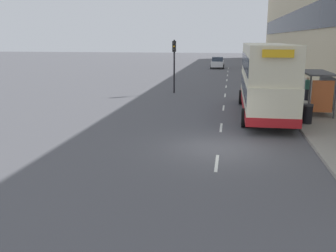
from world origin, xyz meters
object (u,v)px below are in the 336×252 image
Objects in this scene: pedestrian_1 at (307,88)px; traffic_light_far_kerb at (174,57)px; litter_bin at (307,114)px; bus_shelter at (320,85)px; pedestrian_at_shelter at (329,94)px; car_0 at (217,63)px; double_decker_bus_near at (265,78)px.

traffic_light_far_kerb reaches higher than pedestrian_1.
litter_bin is at bearing -51.50° from traffic_light_far_kerb.
bus_shelter is 2.07m from pedestrian_at_shelter.
traffic_light_far_kerb reaches higher than pedestrian_at_shelter.
traffic_light_far_kerb is at bearing 84.66° from car_0.
traffic_light_far_kerb is (-11.18, 6.41, 1.98)m from pedestrian_at_shelter.
double_decker_bus_near is 2.50× the size of traffic_light_far_kerb.
car_0 is at bearing 84.66° from traffic_light_far_kerb.
traffic_light_far_kerb is at bearing 141.72° from bus_shelter.
double_decker_bus_near is 6.52× the size of pedestrian_1.
pedestrian_1 is (7.74, -31.68, 0.15)m from car_0.
pedestrian_1 is (0.24, 4.90, -0.85)m from bus_shelter.
car_0 is 40.30m from litter_bin.
pedestrian_at_shelter is at bearing 26.68° from double_decker_bus_near.
bus_shelter is 4.98m from pedestrian_1.
pedestrian_at_shelter is (4.30, 2.16, -1.22)m from double_decker_bus_near.
double_decker_bus_near is 6.21× the size of pedestrian_at_shelter.
bus_shelter is 37.35m from car_0.
pedestrian_1 is at bearing 103.73° from car_0.
traffic_light_far_kerb reaches higher than bus_shelter.
double_decker_bus_near is 3.76m from litter_bin.
pedestrian_at_shelter is at bearing 65.30° from litter_bin.
double_decker_bus_near is at bearing -153.32° from pedestrian_at_shelter.
pedestrian_1 is at bearing 103.18° from pedestrian_at_shelter.
traffic_light_far_kerb is (-10.41, 3.13, 2.03)m from pedestrian_1.
pedestrian_1 is at bearing 57.00° from double_decker_bus_near.
litter_bin is at bearing -100.18° from pedestrian_1.
litter_bin is (2.08, -2.68, -1.62)m from double_decker_bus_near.
car_0 is (-7.51, 36.58, -1.00)m from bus_shelter.
traffic_light_far_kerb reaches higher than litter_bin.
litter_bin is 0.23× the size of traffic_light_far_kerb.
double_decker_bus_near reaches higher than litter_bin.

